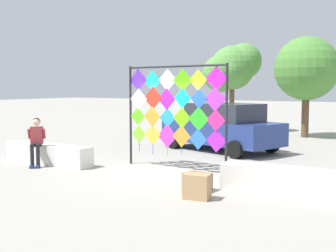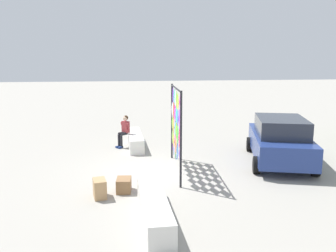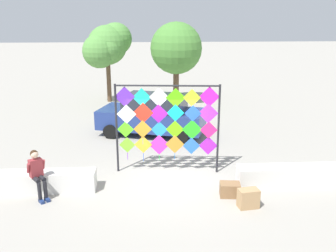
% 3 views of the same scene
% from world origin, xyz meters
% --- Properties ---
extents(ground, '(120.00, 120.00, 0.00)m').
position_xyz_m(ground, '(0.00, 0.00, 0.00)').
color(ground, '#9E998E').
extents(plaza_ledge_left, '(3.20, 0.60, 0.61)m').
position_xyz_m(plaza_ledge_left, '(-3.79, -0.54, 0.30)').
color(plaza_ledge_left, silver).
rests_on(plaza_ledge_left, ground).
extents(plaza_ledge_right, '(3.20, 0.60, 0.61)m').
position_xyz_m(plaza_ledge_right, '(3.79, -0.54, 0.30)').
color(plaza_ledge_right, silver).
rests_on(plaza_ledge_right, ground).
extents(kite_display_rack, '(3.41, 0.36, 3.00)m').
position_xyz_m(kite_display_rack, '(0.07, 0.67, 1.82)').
color(kite_display_rack, '#232328').
rests_on(kite_display_rack, ground).
extents(seated_vendor, '(0.67, 0.70, 1.45)m').
position_xyz_m(seated_vendor, '(-3.75, -1.03, 0.85)').
color(seated_vendor, black).
rests_on(seated_vendor, ground).
extents(parked_car, '(4.94, 3.25, 1.77)m').
position_xyz_m(parked_car, '(-0.35, 4.81, 0.90)').
color(parked_car, navy).
rests_on(parked_car, ground).
extents(cardboard_box_large, '(0.60, 0.42, 0.54)m').
position_xyz_m(cardboard_box_large, '(2.15, -1.92, 0.27)').
color(cardboard_box_large, tan).
rests_on(cardboard_box_large, ground).
extents(cardboard_box_small, '(0.63, 0.49, 0.40)m').
position_xyz_m(cardboard_box_small, '(1.80, -1.22, 0.20)').
color(cardboard_box_small, olive).
rests_on(cardboard_box_small, ground).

